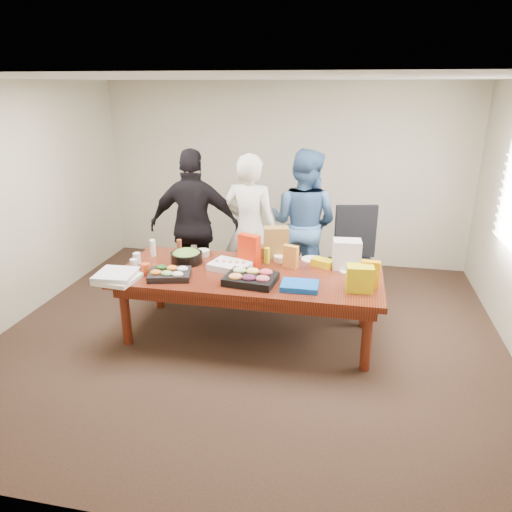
% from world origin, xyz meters
% --- Properties ---
extents(floor, '(5.50, 5.00, 0.02)m').
position_xyz_m(floor, '(0.00, 0.00, -0.01)').
color(floor, '#47301E').
rests_on(floor, ground).
extents(ceiling, '(5.50, 5.00, 0.02)m').
position_xyz_m(ceiling, '(0.00, 0.00, 2.71)').
color(ceiling, white).
rests_on(ceiling, wall_back).
extents(wall_back, '(5.50, 0.04, 2.70)m').
position_xyz_m(wall_back, '(0.00, 2.50, 1.35)').
color(wall_back, beige).
rests_on(wall_back, floor).
extents(wall_front, '(5.50, 0.04, 2.70)m').
position_xyz_m(wall_front, '(0.00, -2.50, 1.35)').
color(wall_front, beige).
rests_on(wall_front, floor).
extents(wall_left, '(0.04, 5.00, 2.70)m').
position_xyz_m(wall_left, '(-2.75, 0.00, 1.35)').
color(wall_left, beige).
rests_on(wall_left, floor).
extents(conference_table, '(2.80, 1.20, 0.75)m').
position_xyz_m(conference_table, '(0.00, 0.00, 0.38)').
color(conference_table, '#4C1C0F').
rests_on(conference_table, floor).
extents(office_chair, '(0.74, 0.74, 1.21)m').
position_xyz_m(office_chair, '(1.09, 0.90, 0.60)').
color(office_chair, black).
rests_on(office_chair, floor).
extents(person_center, '(0.72, 0.50, 1.89)m').
position_xyz_m(person_center, '(-0.20, 0.92, 0.94)').
color(person_center, beige).
rests_on(person_center, floor).
extents(person_right, '(1.10, 0.97, 1.91)m').
position_xyz_m(person_right, '(0.44, 1.27, 0.95)').
color(person_right, '#40689B').
rests_on(person_right, floor).
extents(person_left, '(1.18, 0.60, 1.93)m').
position_xyz_m(person_left, '(-0.89, 0.85, 0.96)').
color(person_left, black).
rests_on(person_left, floor).
extents(veggie_tray, '(0.49, 0.43, 0.06)m').
position_xyz_m(veggie_tray, '(-0.78, -0.30, 0.78)').
color(veggie_tray, black).
rests_on(veggie_tray, conference_table).
extents(fruit_tray, '(0.54, 0.45, 0.08)m').
position_xyz_m(fruit_tray, '(0.07, -0.26, 0.79)').
color(fruit_tray, black).
rests_on(fruit_tray, conference_table).
extents(sheet_cake, '(0.49, 0.42, 0.07)m').
position_xyz_m(sheet_cake, '(-0.22, 0.05, 0.79)').
color(sheet_cake, white).
rests_on(sheet_cake, conference_table).
extents(salad_bowl, '(0.43, 0.43, 0.12)m').
position_xyz_m(salad_bowl, '(-0.76, 0.16, 0.81)').
color(salad_bowl, black).
rests_on(salad_bowl, conference_table).
extents(chip_bag_blue, '(0.37, 0.28, 0.05)m').
position_xyz_m(chip_bag_blue, '(0.57, -0.31, 0.78)').
color(chip_bag_blue, blue).
rests_on(chip_bag_blue, conference_table).
extents(chip_bag_red, '(0.26, 0.19, 0.35)m').
position_xyz_m(chip_bag_red, '(-0.05, 0.21, 0.93)').
color(chip_bag_red, red).
rests_on(chip_bag_red, conference_table).
extents(chip_bag_yellow, '(0.19, 0.09, 0.28)m').
position_xyz_m(chip_bag_yellow, '(1.25, -0.14, 0.89)').
color(chip_bag_yellow, '#FBA304').
rests_on(chip_bag_yellow, conference_table).
extents(chip_bag_orange, '(0.18, 0.12, 0.25)m').
position_xyz_m(chip_bag_orange, '(0.41, 0.23, 0.88)').
color(chip_bag_orange, orange).
rests_on(chip_bag_orange, conference_table).
extents(mayo_jar, '(0.12, 0.12, 0.15)m').
position_xyz_m(mayo_jar, '(0.01, 0.28, 0.82)').
color(mayo_jar, white).
rests_on(mayo_jar, conference_table).
extents(mustard_bottle, '(0.08, 0.08, 0.18)m').
position_xyz_m(mustard_bottle, '(0.13, 0.32, 0.84)').
color(mustard_bottle, '#C4D115').
rests_on(mustard_bottle, conference_table).
extents(dressing_bottle, '(0.07, 0.07, 0.18)m').
position_xyz_m(dressing_bottle, '(-0.93, 0.40, 0.84)').
color(dressing_bottle, brown).
rests_on(dressing_bottle, conference_table).
extents(ranch_bottle, '(0.08, 0.08, 0.20)m').
position_xyz_m(ranch_bottle, '(-1.21, 0.28, 0.85)').
color(ranch_bottle, white).
rests_on(ranch_bottle, conference_table).
extents(banana_bunch, '(0.28, 0.23, 0.08)m').
position_xyz_m(banana_bunch, '(0.75, 0.34, 0.79)').
color(banana_bunch, yellow).
rests_on(banana_bunch, conference_table).
extents(bread_loaf, '(0.33, 0.15, 0.13)m').
position_xyz_m(bread_loaf, '(-0.04, 0.50, 0.81)').
color(bread_loaf, brown).
rests_on(bread_loaf, conference_table).
extents(kraft_bag, '(0.31, 0.22, 0.37)m').
position_xyz_m(kraft_bag, '(0.20, 0.52, 0.93)').
color(kraft_bag, olive).
rests_on(kraft_bag, conference_table).
extents(red_cup, '(0.10, 0.10, 0.12)m').
position_xyz_m(red_cup, '(-1.06, -0.28, 0.81)').
color(red_cup, '#BC3E16').
rests_on(red_cup, conference_table).
extents(clear_cup_a, '(0.08, 0.08, 0.11)m').
position_xyz_m(clear_cup_a, '(-1.25, -0.15, 0.81)').
color(clear_cup_a, white).
rests_on(clear_cup_a, conference_table).
extents(clear_cup_b, '(0.11, 0.11, 0.12)m').
position_xyz_m(clear_cup_b, '(-1.30, 0.03, 0.81)').
color(clear_cup_b, white).
rests_on(clear_cup_b, conference_table).
extents(pizza_box_lower, '(0.42, 0.42, 0.04)m').
position_xyz_m(pizza_box_lower, '(-1.27, -0.49, 0.77)').
color(pizza_box_lower, white).
rests_on(pizza_box_lower, conference_table).
extents(pizza_box_upper, '(0.41, 0.41, 0.04)m').
position_xyz_m(pizza_box_upper, '(-1.29, -0.48, 0.82)').
color(pizza_box_upper, silver).
rests_on(pizza_box_upper, pizza_box_lower).
extents(plate_a, '(0.29, 0.29, 0.01)m').
position_xyz_m(plate_a, '(1.05, 0.25, 0.76)').
color(plate_a, white).
rests_on(plate_a, conference_table).
extents(plate_b, '(0.25, 0.25, 0.01)m').
position_xyz_m(plate_b, '(0.61, 0.52, 0.76)').
color(plate_b, white).
rests_on(plate_b, conference_table).
extents(dip_bowl_a, '(0.18, 0.18, 0.06)m').
position_xyz_m(dip_bowl_a, '(0.27, 0.41, 0.78)').
color(dip_bowl_a, '#F4DBC2').
rests_on(dip_bowl_a, conference_table).
extents(dip_bowl_b, '(0.21, 0.21, 0.07)m').
position_xyz_m(dip_bowl_b, '(-0.65, 0.42, 0.78)').
color(dip_bowl_b, beige).
rests_on(dip_bowl_b, conference_table).
extents(grocery_bag_white, '(0.32, 0.24, 0.32)m').
position_xyz_m(grocery_bag_white, '(1.01, 0.34, 0.91)').
color(grocery_bag_white, white).
rests_on(grocery_bag_white, conference_table).
extents(grocery_bag_yellow, '(0.27, 0.20, 0.26)m').
position_xyz_m(grocery_bag_yellow, '(1.14, -0.24, 0.88)').
color(grocery_bag_yellow, yellow).
rests_on(grocery_bag_yellow, conference_table).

